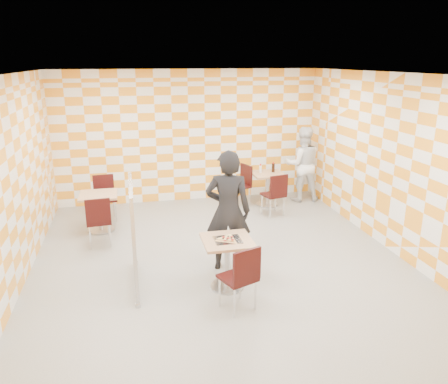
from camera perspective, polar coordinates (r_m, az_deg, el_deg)
The scene contains 15 objects.
room_shell at distance 7.24m, azimuth -1.36°, elevation 3.37°, with size 7.00×7.00×7.00m.
main_table at distance 6.32m, azimuth 0.42°, elevation -8.23°, with size 0.70×0.70×0.75m.
second_table at distance 9.92m, azimuth 5.73°, elevation 1.13°, with size 0.70×0.70×0.75m.
empty_table at distance 8.69m, azimuth -15.97°, elevation -1.76°, with size 0.70×0.70×0.75m.
chair_main_front at distance 5.73m, azimuth 2.35°, elevation -10.66°, with size 0.55×0.56×0.92m.
chair_second_front at distance 9.19m, azimuth 6.77°, elevation 0.03°, with size 0.51×0.52×0.92m.
chair_second_side at distance 9.88m, azimuth 2.40°, elevation 1.35°, with size 0.55×0.54×0.92m.
chair_empty_near at distance 7.94m, azimuth -16.08°, elevation -3.27°, with size 0.46×0.47×0.92m.
chair_empty_far at distance 9.32m, azimuth -15.32°, elevation -0.22°, with size 0.48×0.49×0.92m.
partition at distance 6.42m, azimuth -11.73°, elevation -5.47°, with size 0.08×1.38×1.55m.
man_dark at distance 6.73m, azimuth 0.54°, elevation -2.52°, with size 0.70×0.46×1.92m, color black.
man_white at distance 10.29m, azimuth 10.20°, elevation 3.60°, with size 0.84×0.66×1.74m, color white.
pizza_on_foil at distance 6.21m, azimuth 0.46°, elevation -6.13°, with size 0.40×0.40×0.04m.
sport_bottle at distance 9.87m, azimuth 4.78°, elevation 3.06°, with size 0.06×0.06×0.20m.
soda_bottle at distance 9.94m, azimuth 6.45°, elevation 3.18°, with size 0.07×0.07×0.23m.
Camera 1 is at (-1.34, -6.37, 3.20)m, focal length 35.00 mm.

